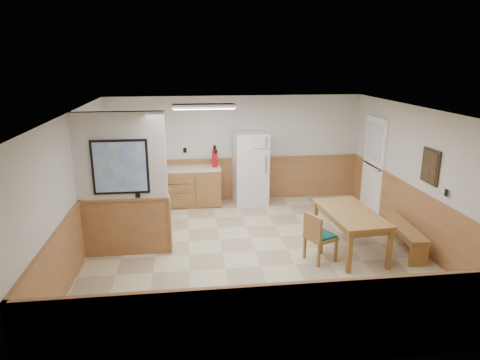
{
  "coord_description": "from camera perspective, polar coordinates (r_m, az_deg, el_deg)",
  "views": [
    {
      "loc": [
        -1.14,
        -6.92,
        3.33
      ],
      "look_at": [
        -0.22,
        0.4,
        1.22
      ],
      "focal_mm": 32.0,
      "sensor_mm": 36.0,
      "label": 1
    }
  ],
  "objects": [
    {
      "name": "ground",
      "position": [
        7.76,
        2.02,
        -9.47
      ],
      "size": [
        6.0,
        6.0,
        0.0
      ],
      "primitive_type": "plane",
      "color": "#C8BB90",
      "rests_on": "ground"
    },
    {
      "name": "ceiling",
      "position": [
        7.06,
        2.22,
        9.19
      ],
      "size": [
        6.0,
        6.0,
        0.02
      ],
      "primitive_type": "cube",
      "color": "silver",
      "rests_on": "back_wall"
    },
    {
      "name": "back_wall",
      "position": [
        10.2,
        -0.59,
        4.18
      ],
      "size": [
        6.0,
        0.02,
        2.5
      ],
      "primitive_type": "cube",
      "color": "silver",
      "rests_on": "ground"
    },
    {
      "name": "right_wall",
      "position": [
        8.32,
        22.96,
        0.2
      ],
      "size": [
        0.02,
        6.0,
        2.5
      ],
      "primitive_type": "cube",
      "color": "silver",
      "rests_on": "ground"
    },
    {
      "name": "left_wall",
      "position": [
        7.46,
        -21.29,
        -1.36
      ],
      "size": [
        0.02,
        6.0,
        2.5
      ],
      "primitive_type": "cube",
      "color": "silver",
      "rests_on": "ground"
    },
    {
      "name": "wainscot_back",
      "position": [
        10.36,
        -0.56,
        0.09
      ],
      "size": [
        6.0,
        0.04,
        1.0
      ],
      "primitive_type": "cube",
      "color": "#A77143",
      "rests_on": "ground"
    },
    {
      "name": "wainscot_right",
      "position": [
        8.53,
        22.3,
        -4.66
      ],
      "size": [
        0.04,
        6.0,
        1.0
      ],
      "primitive_type": "cube",
      "color": "#A77143",
      "rests_on": "ground"
    },
    {
      "name": "wainscot_left",
      "position": [
        7.69,
        -20.58,
        -6.7
      ],
      "size": [
        0.04,
        6.0,
        1.0
      ],
      "primitive_type": "cube",
      "color": "#A77143",
      "rests_on": "ground"
    },
    {
      "name": "partition_wall",
      "position": [
        7.5,
        -15.37,
        -0.88
      ],
      "size": [
        1.5,
        0.2,
        2.5
      ],
      "color": "silver",
      "rests_on": "ground"
    },
    {
      "name": "kitchen_counter",
      "position": [
        10.02,
        -7.24,
        -0.82
      ],
      "size": [
        2.2,
        0.61,
        1.0
      ],
      "color": "brown",
      "rests_on": "ground"
    },
    {
      "name": "exterior_door",
      "position": [
        9.99,
        17.34,
        2.03
      ],
      "size": [
        0.07,
        1.02,
        2.15
      ],
      "color": "white",
      "rests_on": "ground"
    },
    {
      "name": "kitchen_window",
      "position": [
        10.1,
        -12.55,
        5.42
      ],
      "size": [
        0.8,
        0.04,
        1.0
      ],
      "color": "white",
      "rests_on": "back_wall"
    },
    {
      "name": "wall_painting",
      "position": [
        7.99,
        24.02,
        1.68
      ],
      "size": [
        0.04,
        0.5,
        0.6
      ],
      "color": "#342415",
      "rests_on": "right_wall"
    },
    {
      "name": "fluorescent_fixture",
      "position": [
        8.27,
        -4.83,
        9.76
      ],
      "size": [
        1.2,
        0.3,
        0.09
      ],
      "color": "white",
      "rests_on": "ceiling"
    },
    {
      "name": "refrigerator",
      "position": [
        9.97,
        1.4,
        1.55
      ],
      "size": [
        0.79,
        0.74,
        1.7
      ],
      "rotation": [
        0.0,
        0.0,
        0.06
      ],
      "color": "silver",
      "rests_on": "ground"
    },
    {
      "name": "dining_table",
      "position": [
        7.75,
        14.51,
        -4.76
      ],
      "size": [
        0.93,
        1.68,
        0.75
      ],
      "rotation": [
        0.0,
        0.0,
        0.07
      ],
      "color": "olive",
      "rests_on": "ground"
    },
    {
      "name": "dining_bench",
      "position": [
        8.27,
        20.83,
        -6.34
      ],
      "size": [
        0.44,
        1.51,
        0.45
      ],
      "rotation": [
        0.0,
        0.0,
        -0.08
      ],
      "color": "olive",
      "rests_on": "ground"
    },
    {
      "name": "dining_chair",
      "position": [
        7.32,
        10.24,
        -7.1
      ],
      "size": [
        0.71,
        0.6,
        0.85
      ],
      "rotation": [
        0.0,
        0.0,
        0.39
      ],
      "color": "olive",
      "rests_on": "ground"
    },
    {
      "name": "fire_extinguisher",
      "position": [
        9.88,
        -3.38,
        3.01
      ],
      "size": [
        0.16,
        0.16,
        0.5
      ],
      "rotation": [
        0.0,
        0.0,
        -0.32
      ],
      "color": "#B40918",
      "rests_on": "kitchen_counter"
    },
    {
      "name": "soap_bottle",
      "position": [
        9.94,
        -13.87,
        1.98
      ],
      "size": [
        0.09,
        0.09,
        0.22
      ],
      "primitive_type": "cylinder",
      "rotation": [
        0.0,
        0.0,
        0.36
      ],
      "color": "#1B952E",
      "rests_on": "kitchen_counter"
    }
  ]
}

